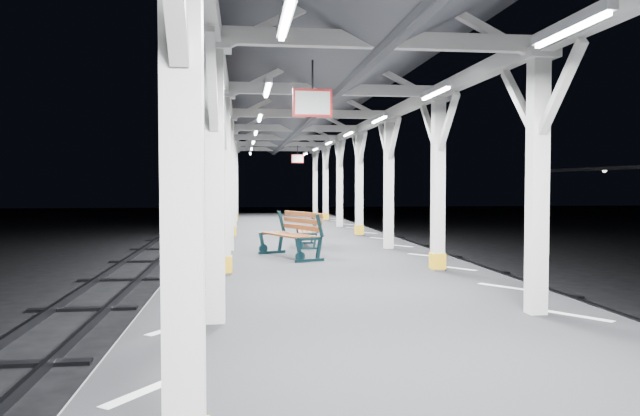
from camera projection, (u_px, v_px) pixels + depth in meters
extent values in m
plane|color=black|center=(352.00, 354.00, 9.66)|extent=(120.00, 120.00, 0.00)
cube|color=black|center=(352.00, 322.00, 9.64)|extent=(6.00, 50.00, 1.00)
cube|color=silver|center=(191.00, 294.00, 9.32)|extent=(1.00, 48.00, 0.01)
cube|color=silver|center=(504.00, 287.00, 9.93)|extent=(1.00, 48.00, 0.01)
cube|color=#2D2D33|center=(52.00, 359.00, 9.11)|extent=(0.08, 60.00, 0.16)
cube|color=black|center=(13.00, 364.00, 9.04)|extent=(2.20, 0.22, 0.06)
cube|color=#2D2D33|center=(620.00, 340.00, 10.21)|extent=(0.08, 60.00, 0.16)
cube|color=silver|center=(183.00, 193.00, 3.36)|extent=(0.22, 0.22, 3.20)
cube|color=silver|center=(190.00, 7.00, 3.86)|extent=(0.10, 0.99, 0.99)
cube|color=silver|center=(215.00, 188.00, 7.33)|extent=(0.22, 0.22, 3.20)
cube|color=silver|center=(214.00, 46.00, 7.26)|extent=(0.40, 0.40, 0.12)
cube|color=silver|center=(216.00, 96.00, 7.83)|extent=(0.10, 0.99, 0.99)
cube|color=silver|center=(212.00, 82.00, 6.74)|extent=(0.10, 0.99, 0.99)
cube|color=silver|center=(225.00, 186.00, 11.29)|extent=(0.22, 0.22, 3.20)
cube|color=silver|center=(224.00, 94.00, 11.23)|extent=(0.40, 0.40, 0.12)
cube|color=#ECAB16|center=(225.00, 264.00, 11.35)|extent=(0.26, 0.26, 0.30)
cube|color=silver|center=(225.00, 125.00, 11.79)|extent=(0.10, 0.99, 0.99)
cube|color=silver|center=(223.00, 120.00, 10.70)|extent=(0.10, 0.99, 0.99)
cube|color=silver|center=(229.00, 186.00, 15.26)|extent=(0.22, 0.22, 3.20)
cube|color=silver|center=(229.00, 118.00, 15.19)|extent=(0.40, 0.40, 0.12)
cube|color=silver|center=(229.00, 140.00, 15.76)|extent=(0.10, 0.99, 0.99)
cube|color=silver|center=(228.00, 137.00, 14.67)|extent=(0.10, 0.99, 0.99)
cube|color=silver|center=(232.00, 185.00, 19.23)|extent=(0.22, 0.22, 3.20)
cube|color=silver|center=(231.00, 131.00, 19.16)|extent=(0.40, 0.40, 0.12)
cube|color=#ECAB16|center=(232.00, 231.00, 19.28)|extent=(0.26, 0.26, 0.30)
cube|color=silver|center=(232.00, 149.00, 19.73)|extent=(0.10, 0.99, 0.99)
cube|color=silver|center=(231.00, 147.00, 18.64)|extent=(0.10, 0.99, 0.99)
cube|color=silver|center=(234.00, 185.00, 23.19)|extent=(0.22, 0.22, 3.20)
cube|color=silver|center=(233.00, 140.00, 23.13)|extent=(0.40, 0.40, 0.12)
cube|color=silver|center=(234.00, 155.00, 23.69)|extent=(0.10, 0.99, 0.99)
cube|color=silver|center=(233.00, 153.00, 22.60)|extent=(0.10, 0.99, 0.99)
cube|color=silver|center=(235.00, 185.00, 27.16)|extent=(0.22, 0.22, 3.20)
cube|color=silver|center=(235.00, 146.00, 27.09)|extent=(0.40, 0.40, 0.12)
cube|color=#ECAB16|center=(235.00, 217.00, 27.21)|extent=(0.26, 0.26, 0.30)
cube|color=silver|center=(235.00, 159.00, 27.66)|extent=(0.10, 0.99, 0.99)
cube|color=silver|center=(235.00, 158.00, 26.57)|extent=(0.10, 0.99, 0.99)
cube|color=silver|center=(236.00, 184.00, 31.12)|extent=(0.22, 0.22, 3.20)
cube|color=silver|center=(236.00, 151.00, 31.06)|extent=(0.40, 0.40, 0.12)
cube|color=silver|center=(236.00, 162.00, 31.62)|extent=(0.10, 0.99, 0.99)
cube|color=silver|center=(235.00, 161.00, 30.53)|extent=(0.10, 0.99, 0.99)
cube|color=silver|center=(537.00, 188.00, 7.82)|extent=(0.22, 0.22, 3.20)
cube|color=silver|center=(539.00, 54.00, 7.76)|extent=(0.40, 0.40, 0.12)
cube|color=silver|center=(519.00, 101.00, 8.32)|extent=(0.10, 0.99, 0.99)
cube|color=silver|center=(561.00, 89.00, 7.23)|extent=(0.10, 0.99, 0.99)
cube|color=silver|center=(438.00, 186.00, 11.79)|extent=(0.22, 0.22, 3.20)
cube|color=silver|center=(439.00, 98.00, 11.72)|extent=(0.40, 0.40, 0.12)
cube|color=#ECAB16|center=(437.00, 261.00, 11.85)|extent=(0.26, 0.26, 0.30)
cube|color=silver|center=(430.00, 128.00, 12.29)|extent=(0.10, 0.99, 0.99)
cube|color=silver|center=(448.00, 122.00, 11.20)|extent=(0.10, 0.99, 0.99)
cube|color=silver|center=(389.00, 185.00, 15.76)|extent=(0.22, 0.22, 3.20)
cube|color=silver|center=(389.00, 120.00, 15.69)|extent=(0.40, 0.40, 0.12)
cube|color=silver|center=(384.00, 141.00, 16.26)|extent=(0.10, 0.99, 0.99)
cube|color=silver|center=(394.00, 138.00, 15.17)|extent=(0.10, 0.99, 0.99)
cube|color=silver|center=(359.00, 185.00, 19.72)|extent=(0.22, 0.22, 3.20)
cube|color=silver|center=(359.00, 132.00, 19.66)|extent=(0.40, 0.40, 0.12)
cube|color=#ECAB16|center=(359.00, 230.00, 19.78)|extent=(0.26, 0.26, 0.30)
cube|color=silver|center=(356.00, 150.00, 20.22)|extent=(0.10, 0.99, 0.99)
cube|color=silver|center=(363.00, 148.00, 19.13)|extent=(0.10, 0.99, 0.99)
cube|color=silver|center=(340.00, 185.00, 23.69)|extent=(0.22, 0.22, 3.20)
cube|color=silver|center=(340.00, 141.00, 23.62)|extent=(0.40, 0.40, 0.12)
cube|color=silver|center=(337.00, 155.00, 24.19)|extent=(0.10, 0.99, 0.99)
cube|color=silver|center=(342.00, 154.00, 23.10)|extent=(0.10, 0.99, 0.99)
cube|color=silver|center=(326.00, 185.00, 27.65)|extent=(0.22, 0.22, 3.20)
cube|color=silver|center=(326.00, 147.00, 27.59)|extent=(0.40, 0.40, 0.12)
cube|color=#ECAB16|center=(326.00, 216.00, 27.71)|extent=(0.26, 0.26, 0.30)
cube|color=silver|center=(324.00, 159.00, 28.15)|extent=(0.10, 0.99, 0.99)
cube|color=silver|center=(327.00, 158.00, 27.06)|extent=(0.10, 0.99, 0.99)
cube|color=silver|center=(315.00, 184.00, 31.62)|extent=(0.22, 0.22, 3.20)
cube|color=silver|center=(315.00, 152.00, 31.55)|extent=(0.40, 0.40, 0.12)
cube|color=silver|center=(314.00, 162.00, 32.12)|extent=(0.10, 0.99, 0.99)
cube|color=silver|center=(316.00, 161.00, 31.03)|extent=(0.10, 0.99, 0.99)
cube|color=silver|center=(220.00, 67.00, 9.24)|extent=(0.18, 48.00, 0.24)
cube|color=silver|center=(479.00, 73.00, 9.74)|extent=(0.18, 48.00, 0.24)
cube|color=silver|center=(382.00, 40.00, 7.51)|extent=(4.20, 0.14, 0.20)
cube|color=silver|center=(334.00, 90.00, 11.47)|extent=(4.20, 0.14, 0.20)
cube|color=silver|center=(310.00, 114.00, 15.44)|extent=(4.20, 0.14, 0.20)
cube|color=silver|center=(296.00, 128.00, 19.40)|extent=(4.20, 0.14, 0.20)
cube|color=silver|center=(287.00, 137.00, 23.37)|extent=(4.20, 0.14, 0.20)
cube|color=silver|center=(281.00, 144.00, 27.34)|extent=(4.20, 0.14, 0.20)
cube|color=silver|center=(276.00, 149.00, 31.30)|extent=(4.20, 0.14, 0.20)
cube|color=silver|center=(353.00, 9.00, 9.45)|extent=(0.16, 48.00, 0.20)
cube|color=#47494F|center=(267.00, 32.00, 9.31)|extent=(2.80, 49.00, 1.45)
cube|color=#47494F|center=(436.00, 37.00, 9.63)|extent=(2.80, 49.00, 1.45)
cube|color=silver|center=(286.00, 16.00, 5.37)|extent=(0.10, 1.35, 0.08)
cube|color=white|center=(286.00, 22.00, 5.37)|extent=(0.05, 1.25, 0.05)
cube|color=silver|center=(267.00, 87.00, 9.34)|extent=(0.10, 1.35, 0.08)
cube|color=white|center=(267.00, 90.00, 9.34)|extent=(0.05, 1.25, 0.05)
cube|color=silver|center=(260.00, 116.00, 13.30)|extent=(0.10, 1.35, 0.08)
cube|color=white|center=(260.00, 118.00, 13.31)|extent=(0.05, 1.25, 0.05)
cube|color=silver|center=(256.00, 131.00, 17.27)|extent=(0.10, 1.35, 0.08)
cube|color=white|center=(256.00, 133.00, 17.27)|extent=(0.05, 1.25, 0.05)
cube|color=silver|center=(253.00, 141.00, 21.24)|extent=(0.10, 1.35, 0.08)
cube|color=white|center=(253.00, 142.00, 21.24)|extent=(0.05, 1.25, 0.05)
cube|color=silver|center=(251.00, 148.00, 25.20)|extent=(0.10, 1.35, 0.08)
cube|color=white|center=(251.00, 149.00, 25.20)|extent=(0.05, 1.25, 0.05)
cube|color=silver|center=(250.00, 152.00, 29.17)|extent=(0.10, 1.35, 0.08)
cube|color=white|center=(250.00, 154.00, 29.17)|extent=(0.05, 1.25, 0.05)
cube|color=silver|center=(570.00, 25.00, 5.69)|extent=(0.10, 1.35, 0.08)
cube|color=white|center=(570.00, 31.00, 5.70)|extent=(0.05, 1.25, 0.05)
cube|color=silver|center=(435.00, 90.00, 9.66)|extent=(0.10, 1.35, 0.08)
cube|color=white|center=(435.00, 93.00, 9.66)|extent=(0.05, 1.25, 0.05)
cube|color=silver|center=(379.00, 117.00, 13.63)|extent=(0.10, 1.35, 0.08)
cube|color=white|center=(379.00, 120.00, 13.63)|extent=(0.05, 1.25, 0.05)
cube|color=silver|center=(348.00, 132.00, 17.59)|extent=(0.10, 1.35, 0.08)
cube|color=white|center=(348.00, 134.00, 17.59)|extent=(0.05, 1.25, 0.05)
cube|color=silver|center=(329.00, 142.00, 21.56)|extent=(0.10, 1.35, 0.08)
cube|color=white|center=(329.00, 143.00, 21.56)|extent=(0.05, 1.25, 0.05)
cube|color=silver|center=(315.00, 148.00, 25.52)|extent=(0.10, 1.35, 0.08)
cube|color=white|center=(315.00, 149.00, 25.53)|extent=(0.05, 1.25, 0.05)
cube|color=silver|center=(305.00, 153.00, 29.49)|extent=(0.10, 1.35, 0.08)
cube|color=white|center=(305.00, 154.00, 29.49)|extent=(0.05, 1.25, 0.05)
cylinder|color=black|center=(312.00, 75.00, 7.82)|extent=(0.02, 0.02, 0.36)
cube|color=red|center=(313.00, 103.00, 7.83)|extent=(0.50, 0.03, 0.35)
cube|color=white|center=(313.00, 103.00, 7.83)|extent=(0.44, 0.04, 0.29)
cylinder|color=black|center=(298.00, 150.00, 25.51)|extent=(0.02, 0.02, 0.36)
cube|color=red|center=(298.00, 159.00, 25.53)|extent=(0.50, 0.03, 0.35)
cube|color=white|center=(298.00, 159.00, 25.53)|extent=(0.44, 0.05, 0.29)
cube|color=black|center=(539.00, 202.00, 33.14)|extent=(0.20, 0.20, 3.30)
sphere|color=silver|center=(604.00, 170.00, 27.13)|extent=(0.20, 0.20, 0.20)
sphere|color=silver|center=(539.00, 173.00, 33.08)|extent=(0.20, 0.20, 0.20)
cube|color=black|center=(310.00, 260.00, 13.09)|extent=(0.65, 0.33, 0.07)
cube|color=black|center=(299.00, 250.00, 12.96)|extent=(0.18, 0.12, 0.52)
cube|color=black|center=(319.00, 249.00, 13.20)|extent=(0.17, 0.11, 0.52)
cube|color=black|center=(320.00, 226.00, 13.19)|extent=(0.19, 0.12, 0.49)
cube|color=black|center=(272.00, 252.00, 14.65)|extent=(0.65, 0.33, 0.07)
cube|color=black|center=(262.00, 243.00, 14.52)|extent=(0.18, 0.12, 0.52)
cube|color=black|center=(281.00, 242.00, 14.76)|extent=(0.17, 0.11, 0.52)
cube|color=black|center=(281.00, 221.00, 14.75)|extent=(0.19, 0.12, 0.49)
cube|color=brown|center=(281.00, 235.00, 13.74)|extent=(0.77, 1.62, 0.04)
cube|color=brown|center=(286.00, 235.00, 13.82)|extent=(0.77, 1.62, 0.04)
cube|color=brown|center=(292.00, 235.00, 13.89)|extent=(0.77, 1.62, 0.04)
cube|color=brown|center=(298.00, 234.00, 13.96)|extent=(0.77, 1.62, 0.04)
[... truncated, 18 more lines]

